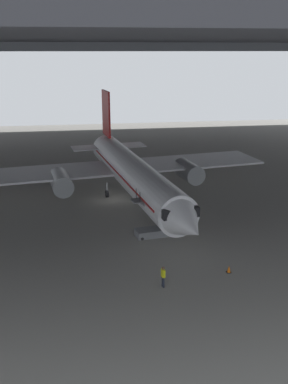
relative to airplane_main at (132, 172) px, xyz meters
name	(u,v)px	position (x,y,z in m)	size (l,w,h in m)	color
ground_plane	(117,199)	(-1.66, 0.88, -3.47)	(110.00, 110.00, 0.00)	gray
hangar_structure	(104,40)	(-1.77, 14.66, 14.57)	(121.00, 99.00, 18.69)	#4C4F54
airplane_main	(132,172)	(0.00, 0.00, 0.00)	(36.00, 36.94, 11.56)	white
boarding_stairs	(155,228)	(0.95, -10.22, -2.73)	(4.38, 2.06, 4.68)	slate
crew_worker_near_nose	(163,275)	(-0.11, -19.63, -2.51)	(0.30, 0.54, 1.67)	#232838
crew_worker_by_stairs	(167,216)	(2.58, -7.81, -2.56)	(0.53, 0.32, 1.60)	#232838
traffic_cone_orange	(229,269)	(5.48, -18.25, -3.18)	(0.36, 0.36, 0.60)	black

